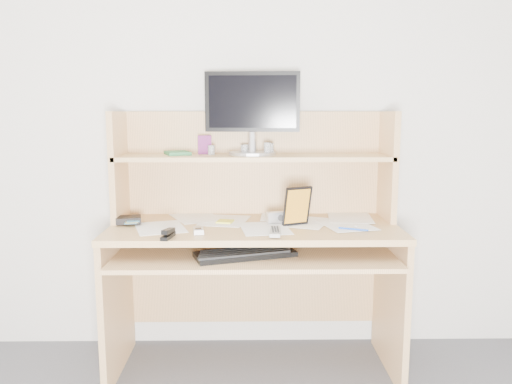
{
  "coord_description": "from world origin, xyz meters",
  "views": [
    {
      "loc": [
        -0.02,
        -0.9,
        1.29
      ],
      "look_at": [
        0.01,
        1.43,
        0.92
      ],
      "focal_mm": 35.0,
      "sensor_mm": 36.0,
      "label": 1
    }
  ],
  "objects_px": {
    "desk": "(254,232)",
    "monitor": "(252,111)",
    "game_case": "(297,206)",
    "tv_remote": "(275,232)",
    "keyboard": "(245,253)"
  },
  "relations": [
    {
      "from": "tv_remote",
      "to": "monitor",
      "type": "height_order",
      "value": "monitor"
    },
    {
      "from": "tv_remote",
      "to": "monitor",
      "type": "distance_m",
      "value": 0.67
    },
    {
      "from": "game_case",
      "to": "monitor",
      "type": "xyz_separation_m",
      "value": [
        -0.21,
        0.22,
        0.45
      ]
    },
    {
      "from": "keyboard",
      "to": "monitor",
      "type": "relative_size",
      "value": 0.99
    },
    {
      "from": "keyboard",
      "to": "monitor",
      "type": "xyz_separation_m",
      "value": [
        0.04,
        0.39,
        0.64
      ]
    },
    {
      "from": "desk",
      "to": "monitor",
      "type": "relative_size",
      "value": 2.89
    },
    {
      "from": "monitor",
      "to": "tv_remote",
      "type": "bearing_deg",
      "value": -70.5
    },
    {
      "from": "desk",
      "to": "keyboard",
      "type": "bearing_deg",
      "value": -98.64
    },
    {
      "from": "desk",
      "to": "game_case",
      "type": "distance_m",
      "value": 0.28
    },
    {
      "from": "keyboard",
      "to": "tv_remote",
      "type": "distance_m",
      "value": 0.17
    },
    {
      "from": "tv_remote",
      "to": "game_case",
      "type": "xyz_separation_m",
      "value": [
        0.11,
        0.16,
        0.09
      ]
    },
    {
      "from": "tv_remote",
      "to": "game_case",
      "type": "relative_size",
      "value": 0.86
    },
    {
      "from": "game_case",
      "to": "monitor",
      "type": "bearing_deg",
      "value": 109.74
    },
    {
      "from": "desk",
      "to": "monitor",
      "type": "distance_m",
      "value": 0.62
    },
    {
      "from": "desk",
      "to": "tv_remote",
      "type": "bearing_deg",
      "value": -71.46
    }
  ]
}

